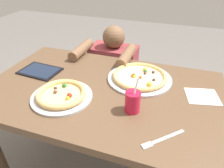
% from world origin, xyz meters
% --- Properties ---
extents(dining_table, '(1.29, 0.81, 0.75)m').
position_xyz_m(dining_table, '(0.00, 0.00, 0.64)').
color(dining_table, brown).
rests_on(dining_table, ground).
extents(pizza_near, '(0.31, 0.31, 0.04)m').
position_xyz_m(pizza_near, '(-0.16, -0.15, 0.77)').
color(pizza_near, '#B7B7BC').
rests_on(pizza_near, dining_table).
extents(pizza_far, '(0.37, 0.37, 0.04)m').
position_xyz_m(pizza_far, '(0.18, 0.16, 0.77)').
color(pizza_far, '#B7B7BC').
rests_on(pizza_far, dining_table).
extents(drink_cup_colored, '(0.07, 0.07, 0.18)m').
position_xyz_m(drink_cup_colored, '(0.21, -0.13, 0.80)').
color(drink_cup_colored, red).
rests_on(drink_cup_colored, dining_table).
extents(paper_napkin, '(0.19, 0.18, 0.00)m').
position_xyz_m(paper_napkin, '(0.52, 0.10, 0.75)').
color(paper_napkin, white).
rests_on(paper_napkin, dining_table).
extents(fork, '(0.16, 0.16, 0.00)m').
position_xyz_m(fork, '(0.36, -0.27, 0.75)').
color(fork, silver).
rests_on(fork, dining_table).
extents(tablet, '(0.25, 0.19, 0.01)m').
position_xyz_m(tablet, '(-0.43, 0.05, 0.75)').
color(tablet, black).
rests_on(tablet, dining_table).
extents(diner_seated, '(0.41, 0.52, 0.91)m').
position_xyz_m(diner_seated, '(-0.13, 0.60, 0.41)').
color(diner_seated, '#333847').
rests_on(diner_seated, ground).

